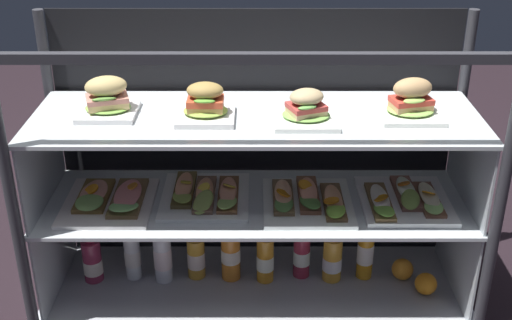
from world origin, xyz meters
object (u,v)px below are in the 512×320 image
(juice_bottle_back_left, at_px, (231,254))
(juice_bottle_back_center, at_px, (265,258))
(plated_roll_sandwich_mid_right, at_px, (411,102))
(juice_bottle_tucked_behind, at_px, (132,256))
(open_sandwich_tray_center, at_px, (205,195))
(juice_bottle_front_right_end, at_px, (365,253))
(juice_bottle_back_right, at_px, (92,260))
(orange_fruit_beside_bottles, at_px, (426,284))
(plated_roll_sandwich_near_right_corner, at_px, (306,110))
(juice_bottle_front_left_end, at_px, (302,254))
(orange_fruit_near_left_post, at_px, (402,269))
(open_sandwich_tray_mid_right, at_px, (110,200))
(juice_bottle_near_post, at_px, (332,258))
(plated_roll_sandwich_far_left, at_px, (206,105))
(juice_bottle_front_second, at_px, (163,255))
(open_sandwich_tray_far_left, at_px, (405,199))
(open_sandwich_tray_near_right_corner, at_px, (307,200))
(juice_bottle_front_middle, at_px, (196,256))

(juice_bottle_back_left, relative_size, juice_bottle_back_center, 1.02)
(plated_roll_sandwich_mid_right, height_order, juice_bottle_tucked_behind, plated_roll_sandwich_mid_right)
(open_sandwich_tray_center, xyz_separation_m, juice_bottle_front_right_end, (0.56, 0.04, -0.26))
(juice_bottle_back_right, relative_size, juice_bottle_back_center, 0.94)
(juice_bottle_back_right, height_order, juice_bottle_tucked_behind, same)
(orange_fruit_beside_bottles, bearing_deg, plated_roll_sandwich_near_right_corner, 179.56)
(juice_bottle_front_left_end, height_order, orange_fruit_near_left_post, juice_bottle_front_left_end)
(open_sandwich_tray_mid_right, height_order, juice_bottle_front_right_end, open_sandwich_tray_mid_right)
(juice_bottle_near_post, bearing_deg, plated_roll_sandwich_far_left, -171.71)
(juice_bottle_back_center, relative_size, juice_bottle_front_left_end, 1.08)
(juice_bottle_back_left, height_order, orange_fruit_beside_bottles, juice_bottle_back_left)
(juice_bottle_tucked_behind, distance_m, juice_bottle_front_second, 0.11)
(juice_bottle_back_center, xyz_separation_m, juice_bottle_near_post, (0.24, 0.01, -0.00))
(juice_bottle_front_second, bearing_deg, juice_bottle_back_left, 3.19)
(open_sandwich_tray_mid_right, bearing_deg, juice_bottle_back_right, 149.49)
(plated_roll_sandwich_far_left, distance_m, open_sandwich_tray_mid_right, 0.47)
(juice_bottle_tucked_behind, bearing_deg, plated_roll_sandwich_near_right_corner, -9.04)
(juice_bottle_front_right_end, bearing_deg, open_sandwich_tray_mid_right, -174.70)
(open_sandwich_tray_mid_right, relative_size, juice_bottle_back_center, 1.39)
(juice_bottle_tucked_behind, distance_m, orange_fruit_beside_bottles, 1.04)
(open_sandwich_tray_far_left, bearing_deg, juice_bottle_back_center, 172.60)
(juice_bottle_tucked_behind, xyz_separation_m, orange_fruit_near_left_post, (0.97, -0.01, -0.05))
(open_sandwich_tray_near_right_corner, bearing_deg, open_sandwich_tray_center, 173.32)
(juice_bottle_front_right_end, xyz_separation_m, orange_fruit_beside_bottles, (0.20, -0.10, -0.06))
(plated_roll_sandwich_far_left, distance_m, juice_bottle_front_left_end, 0.69)
(plated_roll_sandwich_near_right_corner, height_order, juice_bottle_back_left, plated_roll_sandwich_near_right_corner)
(orange_fruit_beside_bottles, bearing_deg, juice_bottle_tucked_behind, 174.58)
(plated_roll_sandwich_near_right_corner, height_order, open_sandwich_tray_far_left, plated_roll_sandwich_near_right_corner)
(open_sandwich_tray_center, xyz_separation_m, juice_bottle_back_center, (0.20, 0.02, -0.27))
(juice_bottle_back_right, height_order, juice_bottle_back_center, juice_bottle_back_center)
(plated_roll_sandwich_mid_right, xyz_separation_m, orange_fruit_beside_bottles, (0.11, -0.04, -0.66))
(plated_roll_sandwich_far_left, height_order, open_sandwich_tray_far_left, plated_roll_sandwich_far_left)
(juice_bottle_back_right, bearing_deg, juice_bottle_back_left, 1.51)
(plated_roll_sandwich_far_left, bearing_deg, juice_bottle_back_right, 172.27)
(plated_roll_sandwich_far_left, xyz_separation_m, orange_fruit_near_left_post, (0.69, 0.06, -0.66))
(plated_roll_sandwich_far_left, xyz_separation_m, open_sandwich_tray_far_left, (0.65, -0.00, -0.33))
(juice_bottle_back_right, height_order, juice_bottle_near_post, juice_bottle_near_post)
(open_sandwich_tray_near_right_corner, xyz_separation_m, juice_bottle_front_middle, (-0.39, 0.09, -0.28))
(open_sandwich_tray_center, relative_size, orange_fruit_near_left_post, 4.16)
(open_sandwich_tray_far_left, distance_m, juice_bottle_front_middle, 0.77)
(juice_bottle_back_right, relative_size, juice_bottle_near_post, 0.97)
(open_sandwich_tray_center, bearing_deg, juice_bottle_near_post, 3.75)
(juice_bottle_front_left_end, bearing_deg, open_sandwich_tray_near_right_corner, -87.29)
(open_sandwich_tray_far_left, relative_size, orange_fruit_near_left_post, 4.24)
(plated_roll_sandwich_near_right_corner, height_order, orange_fruit_near_left_post, plated_roll_sandwich_near_right_corner)
(juice_bottle_back_right, xyz_separation_m, juice_bottle_near_post, (0.86, 0.00, 0.00))
(juice_bottle_near_post, bearing_deg, juice_bottle_front_second, -179.56)
(juice_bottle_front_second, height_order, orange_fruit_near_left_post, juice_bottle_front_second)
(plated_roll_sandwich_far_left, xyz_separation_m, juice_bottle_back_center, (0.19, 0.06, -0.61))
(open_sandwich_tray_center, relative_size, juice_bottle_front_second, 1.32)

